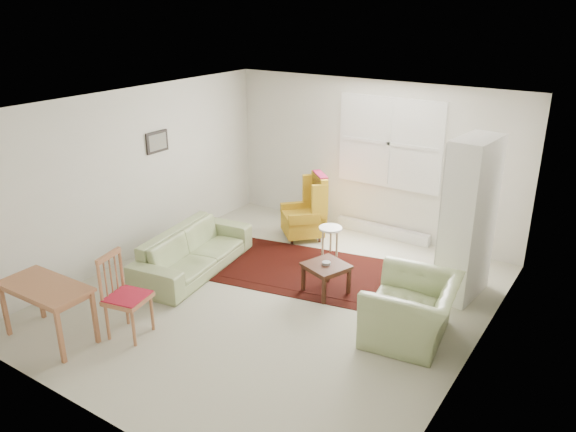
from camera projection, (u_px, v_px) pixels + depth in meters
The scene contains 10 objects.
room at pixel (285, 203), 7.02m from camera, with size 5.04×5.54×2.51m.
rug at pixel (305, 270), 8.05m from camera, with size 2.47×1.59×0.02m, color black, non-canonical shape.
sofa at pixel (193, 244), 7.94m from camera, with size 2.03×0.79×0.82m, color #96A56E.
armchair at pixel (412, 304), 6.33m from camera, with size 1.09×0.96×0.85m, color #96A56E.
wingback_chair at pixel (303, 207), 8.98m from camera, with size 0.62×0.66×1.08m, color gold, non-canonical shape.
coffee_table at pixel (326, 278), 7.39m from camera, with size 0.51×0.51×0.42m, color #3F1F13, non-canonical shape.
stool at pixel (330, 241), 8.46m from camera, with size 0.35×0.35×0.47m, color white, non-canonical shape.
cabinet at pixel (469, 219), 7.07m from camera, with size 0.44×0.84×2.10m, color white, non-canonical shape.
desk at pixel (49, 312), 6.32m from camera, with size 1.08×0.54×0.69m, color #A86A44, non-canonical shape.
desk_chair at pixel (127, 296), 6.34m from camera, with size 0.44×0.44×1.00m, color #A86A44, non-canonical shape.
Camera 1 is at (3.68, -5.29, 3.63)m, focal length 35.00 mm.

